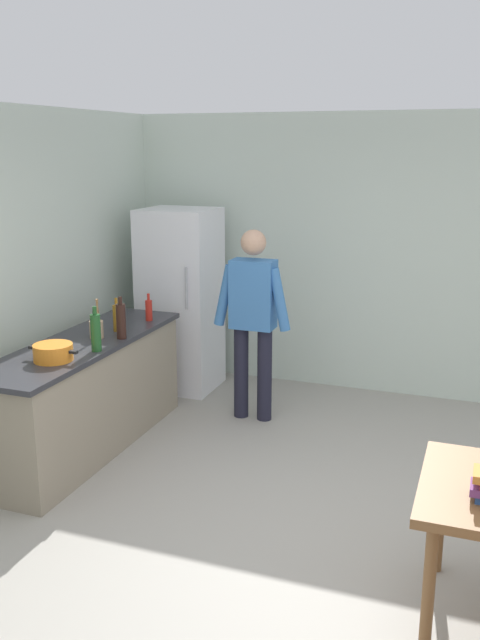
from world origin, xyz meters
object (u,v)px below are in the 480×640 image
cooking_pot (53,352)px  bottle_wine_green (96,332)px  person (253,313)px  refrigerator (181,300)px  bottle_wine_dark (121,321)px  utensil_jar (96,328)px  bottle_sauce_red (149,310)px  bottle_oil_amber (117,317)px

cooking_pot → bottle_wine_green: bottle_wine_green is taller
person → cooking_pot: person is taller
refrigerator → cooking_pot: 2.10m
cooking_pot → bottle_wine_dark: bearing=75.7°
refrigerator → bottle_wine_green: size_ratio=5.29×
refrigerator → utensil_jar: size_ratio=5.62×
utensil_jar → bottle_wine_green: (0.19, -0.31, 0.07)m
bottle_wine_green → bottle_sauce_red: bottle_wine_green is taller
bottle_wine_dark → utensil_jar: bearing=-165.2°
cooking_pot → bottle_wine_dark: (0.17, 0.67, 0.09)m
utensil_jar → bottle_wine_dark: bearing=14.8°
bottle_sauce_red → bottle_wine_green: bearing=-86.6°
person → bottle_wine_dark: person is taller
person → utensil_jar: person is taller
bottle_sauce_red → bottle_oil_amber: (-0.08, -0.41, 0.02)m
refrigerator → bottle_sauce_red: 0.85m
bottle_wine_dark → bottle_oil_amber: bearing=128.4°
utensil_jar → bottle_oil_amber: 0.25m
cooking_pot → bottle_sauce_red: size_ratio=1.67×
bottle_oil_amber → bottle_wine_green: bearing=-75.6°
utensil_jar → bottle_oil_amber: utensil_jar is taller
person → bottle_wine_dark: (-0.80, -0.88, 0.07)m
bottle_sauce_red → bottle_wine_dark: (0.06, -0.59, 0.05)m
utensil_jar → refrigerator: bearing=88.2°
person → bottle_oil_amber: person is taller
bottle_wine_dark → person: bearing=47.6°
bottle_oil_amber → bottle_wine_dark: bottle_wine_dark is taller
cooking_pot → bottle_oil_amber: size_ratio=1.43×
bottle_sauce_red → bottle_oil_amber: bottle_oil_amber is taller
utensil_jar → person: bearing=43.0°
person → bottle_sauce_red: (-0.86, -0.29, 0.02)m
bottle_oil_amber → cooking_pot: bearing=-91.6°
person → bottle_sauce_red: size_ratio=7.08×
utensil_jar → bottle_sauce_red: 0.66m
cooking_pot → bottle_oil_amber: 0.86m
person → bottle_wine_green: 1.48m
person → bottle_wine_dark: bearing=-132.4°
bottle_sauce_red → utensil_jar: bearing=-101.6°
utensil_jar → bottle_wine_dark: bottle_wine_dark is taller
utensil_jar → bottle_sauce_red: size_ratio=1.33×
utensil_jar → bottle_wine_dark: 0.21m
person → cooking_pot: bearing=-122.1°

